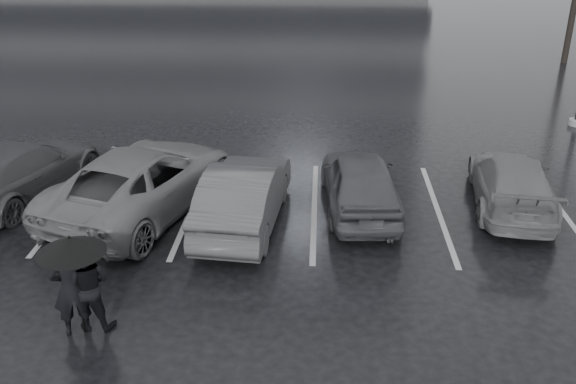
# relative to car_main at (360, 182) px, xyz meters

# --- Properties ---
(ground) EXTENTS (160.00, 160.00, 0.00)m
(ground) POSITION_rel_car_main_xyz_m (-1.62, -2.56, -0.66)
(ground) COLOR black
(ground) RESTS_ON ground
(car_main) EXTENTS (1.83, 4.00, 1.33)m
(car_main) POSITION_rel_car_main_xyz_m (0.00, 0.00, 0.00)
(car_main) COLOR black
(car_main) RESTS_ON ground
(car_west_a) EXTENTS (1.82, 4.27, 1.37)m
(car_west_a) POSITION_rel_car_main_xyz_m (-2.53, -0.85, 0.02)
(car_west_a) COLOR #2A2A2D
(car_west_a) RESTS_ON ground
(car_west_b) EXTENTS (3.99, 5.81, 1.47)m
(car_west_b) POSITION_rel_car_main_xyz_m (-4.86, -0.31, 0.07)
(car_west_b) COLOR #464649
(car_west_b) RESTS_ON ground
(car_west_c) EXTENTS (3.08, 4.98, 1.35)m
(car_west_c) POSITION_rel_car_main_xyz_m (-7.90, 0.22, 0.01)
(car_west_c) COLOR black
(car_west_c) RESTS_ON ground
(car_east) EXTENTS (2.16, 4.27, 1.19)m
(car_east) POSITION_rel_car_main_xyz_m (3.44, 0.31, -0.07)
(car_east) COLOR #464649
(car_east) RESTS_ON ground
(pedestrian_left) EXTENTS (0.73, 0.63, 1.69)m
(pedestrian_left) POSITION_rel_car_main_xyz_m (-4.83, -4.79, 0.18)
(pedestrian_left) COLOR black
(pedestrian_left) RESTS_ON ground
(pedestrian_right) EXTENTS (0.78, 0.61, 1.60)m
(pedestrian_right) POSITION_rel_car_main_xyz_m (-4.62, -4.62, 0.13)
(pedestrian_right) COLOR black
(pedestrian_right) RESTS_ON ground
(umbrella) EXTENTS (1.07, 1.07, 1.81)m
(umbrella) POSITION_rel_car_main_xyz_m (-4.71, -4.81, 0.98)
(umbrella) COLOR black
(umbrella) RESTS_ON ground
(stall_stripes) EXTENTS (19.72, 5.00, 0.00)m
(stall_stripes) POSITION_rel_car_main_xyz_m (-2.42, -0.06, -0.66)
(stall_stripes) COLOR #9E9EA0
(stall_stripes) RESTS_ON ground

